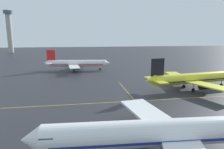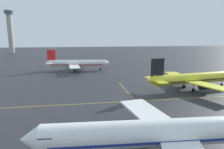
% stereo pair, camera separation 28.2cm
% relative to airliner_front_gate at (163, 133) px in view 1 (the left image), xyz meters
% --- Properties ---
extents(airliner_front_gate, '(38.22, 32.93, 11.88)m').
position_rel_airliner_front_gate_xyz_m(airliner_front_gate, '(0.00, 0.00, 0.00)').
color(airliner_front_gate, white).
rests_on(airliner_front_gate, ground).
extents(airliner_second_row, '(34.38, 29.39, 10.69)m').
position_rel_airliner_front_gate_xyz_m(airliner_second_row, '(25.34, 34.72, -0.41)').
color(airliner_second_row, yellow).
rests_on(airliner_second_row, ground).
extents(airliner_third_row, '(33.27, 28.51, 10.34)m').
position_rel_airliner_front_gate_xyz_m(airliner_third_row, '(-12.43, 78.58, -0.53)').
color(airliner_third_row, white).
rests_on(airliner_third_row, ground).
extents(taxiway_markings, '(139.43, 83.57, 0.01)m').
position_rel_airliner_front_gate_xyz_m(taxiway_markings, '(3.46, 6.93, -4.05)').
color(taxiway_markings, yellow).
rests_on(taxiway_markings, ground).
extents(control_tower, '(8.82, 8.82, 43.51)m').
position_rel_airliner_front_gate_xyz_m(control_tower, '(-79.55, 197.72, 20.87)').
color(control_tower, '#ADA89E').
rests_on(control_tower, ground).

